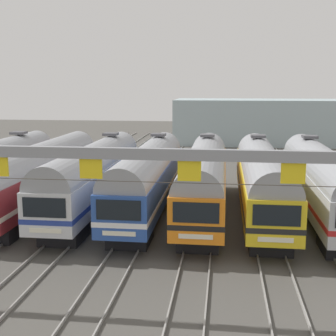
% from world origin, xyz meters
% --- Properties ---
extents(ground_plane, '(160.00, 160.00, 0.00)m').
position_xyz_m(ground_plane, '(0.00, 0.00, 0.00)').
color(ground_plane, '#4C4944').
extents(track_bed, '(24.72, 70.00, 0.15)m').
position_xyz_m(track_bed, '(-0.00, 17.00, 0.07)').
color(track_bed, gray).
rests_on(track_bed, ground).
extents(commuter_train_maroon, '(2.88, 18.06, 4.77)m').
position_xyz_m(commuter_train_maroon, '(-7.74, -0.01, 2.69)').
color(commuter_train_maroon, maroon).
rests_on(commuter_train_maroon, ground).
extents(commuter_train_silver, '(2.88, 18.06, 5.05)m').
position_xyz_m(commuter_train_silver, '(-3.87, -0.00, 2.69)').
color(commuter_train_silver, silver).
rests_on(commuter_train_silver, ground).
extents(commuter_train_blue, '(2.88, 18.06, 5.05)m').
position_xyz_m(commuter_train_blue, '(0.00, -0.00, 2.69)').
color(commuter_train_blue, '#284C9E').
rests_on(commuter_train_blue, ground).
extents(commuter_train_orange, '(2.88, 18.06, 5.05)m').
position_xyz_m(commuter_train_orange, '(3.87, -0.00, 2.69)').
color(commuter_train_orange, orange).
rests_on(commuter_train_orange, ground).
extents(commuter_train_yellow, '(2.88, 18.06, 5.05)m').
position_xyz_m(commuter_train_yellow, '(7.74, -0.00, 2.69)').
color(commuter_train_yellow, gold).
rests_on(commuter_train_yellow, ground).
extents(commuter_train_stainless, '(2.88, 18.06, 5.05)m').
position_xyz_m(commuter_train_stainless, '(11.61, -0.00, 2.69)').
color(commuter_train_stainless, '#B2B5BA').
rests_on(commuter_train_stainless, ground).
extents(catenary_gantry, '(28.46, 0.44, 6.97)m').
position_xyz_m(catenary_gantry, '(0.00, -13.50, 5.41)').
color(catenary_gantry, gray).
rests_on(catenary_gantry, ground).
extents(maintenance_building, '(25.47, 10.00, 6.61)m').
position_xyz_m(maintenance_building, '(10.44, 39.87, 3.30)').
color(maintenance_building, '#9EB2B7').
rests_on(maintenance_building, ground).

